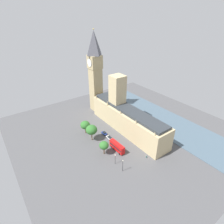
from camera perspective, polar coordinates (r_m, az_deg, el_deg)
ground_plane at (r=119.82m, az=3.97°, el=-5.76°), size 130.62×130.62×0.00m
river_thames at (r=138.07m, az=13.52°, el=-1.43°), size 29.11×117.55×0.25m
parliament_building at (r=117.17m, az=4.33°, el=-1.38°), size 13.17×60.62×33.55m
clock_tower at (r=134.28m, az=-5.24°, el=12.41°), size 8.53×8.53×58.22m
car_blue_corner at (r=115.82m, az=-2.42°, el=-6.55°), size 2.05×4.12×1.74m
car_white_near_tower at (r=111.79m, az=-0.82°, el=-8.00°), size 1.85×4.71×1.74m
double_decker_bus_far_end at (r=102.69m, az=1.58°, el=-10.66°), size 2.83×10.55×4.75m
pedestrian_opposite_hall at (r=101.19m, az=10.62°, el=-13.44°), size 0.61×0.63×1.50m
plane_tree_midblock at (r=98.69m, az=-2.53°, el=-10.32°), size 5.07×5.07×7.85m
plane_tree_kerbside at (r=108.17m, az=-6.40°, el=-5.50°), size 6.69×6.69×10.09m
plane_tree_leading at (r=115.31m, az=-8.32°, el=-4.02°), size 5.96×5.96×8.48m
street_lamp_trailing at (r=90.23m, az=3.36°, el=-15.70°), size 0.56×0.56×6.86m
street_lamp_under_trees at (r=93.93m, az=1.00°, el=-13.88°), size 0.56×0.56×6.00m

